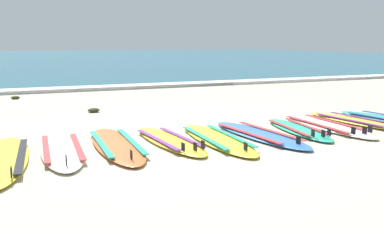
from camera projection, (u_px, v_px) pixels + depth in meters
ground_plane at (186, 137)px, 6.90m from camera, size 80.00×80.00×0.00m
sea at (37, 57)px, 40.52m from camera, size 80.00×60.00×0.10m
wave_foam_strip at (97, 88)px, 13.63m from camera, size 80.00×0.75×0.11m
surfboard_1 at (2, 159)px, 5.46m from camera, size 0.83×2.62×0.18m
surfboard_2 at (62, 150)px, 5.94m from camera, size 0.70×2.33×0.18m
surfboard_3 at (116, 145)px, 6.23m from camera, size 0.71×2.47×0.18m
surfboard_4 at (169, 140)px, 6.49m from camera, size 0.69×2.20×0.18m
surfboard_5 at (217, 139)px, 6.61m from camera, size 0.70×2.42×0.18m
surfboard_6 at (259, 134)px, 6.92m from camera, size 0.78×2.42×0.18m
surfboard_7 at (298, 129)px, 7.32m from camera, size 0.79×2.07×0.18m
surfboard_8 at (326, 125)px, 7.66m from camera, size 0.69×2.44×0.18m
surfboard_9 at (355, 121)px, 8.08m from camera, size 0.78×2.25×0.18m
seaweed_clump_near_shoreline at (94, 110)px, 9.29m from camera, size 0.26×0.21×0.09m
seaweed_clump_mid_sand at (15, 98)px, 11.43m from camera, size 0.23×0.18×0.08m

